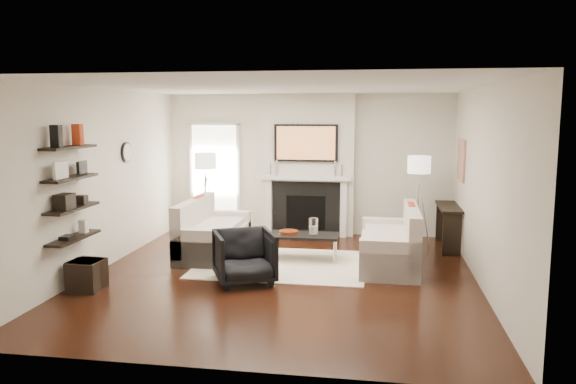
# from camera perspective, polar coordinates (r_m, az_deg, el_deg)

# --- Properties ---
(room_envelope) EXTENTS (6.00, 6.00, 6.00)m
(room_envelope) POSITION_cam_1_polar(r_m,az_deg,el_deg) (7.91, -0.69, 0.83)
(room_envelope) COLOR black
(room_envelope) RESTS_ON ground
(chimney_breast) EXTENTS (1.80, 0.25, 2.70)m
(chimney_breast) POSITION_cam_1_polar(r_m,az_deg,el_deg) (10.74, 1.93, 2.76)
(chimney_breast) COLOR silver
(chimney_breast) RESTS_ON floor
(fireplace_surround) EXTENTS (1.30, 0.02, 1.04)m
(fireplace_surround) POSITION_cam_1_polar(r_m,az_deg,el_deg) (10.71, 1.82, -1.73)
(fireplace_surround) COLOR black
(fireplace_surround) RESTS_ON floor
(firebox) EXTENTS (0.75, 0.02, 0.65)m
(firebox) POSITION_cam_1_polar(r_m,az_deg,el_deg) (10.72, 1.82, -2.11)
(firebox) COLOR black
(firebox) RESTS_ON floor
(mantel_pilaster_l) EXTENTS (0.12, 0.08, 1.10)m
(mantel_pilaster_l) POSITION_cam_1_polar(r_m,az_deg,el_deg) (10.79, -1.99, -1.50)
(mantel_pilaster_l) COLOR white
(mantel_pilaster_l) RESTS_ON floor
(mantel_pilaster_r) EXTENTS (0.12, 0.08, 1.10)m
(mantel_pilaster_r) POSITION_cam_1_polar(r_m,az_deg,el_deg) (10.61, 5.66, -1.70)
(mantel_pilaster_r) COLOR white
(mantel_pilaster_r) RESTS_ON floor
(mantel_shelf) EXTENTS (1.70, 0.18, 0.07)m
(mantel_shelf) POSITION_cam_1_polar(r_m,az_deg,el_deg) (10.58, 1.80, 1.42)
(mantel_shelf) COLOR white
(mantel_shelf) RESTS_ON chimney_breast
(tv_body) EXTENTS (1.20, 0.06, 0.70)m
(tv_body) POSITION_cam_1_polar(r_m,az_deg,el_deg) (10.55, 1.84, 5.00)
(tv_body) COLOR black
(tv_body) RESTS_ON chimney_breast
(tv_screen) EXTENTS (1.10, 0.00, 0.62)m
(tv_screen) POSITION_cam_1_polar(r_m,az_deg,el_deg) (10.51, 1.81, 4.99)
(tv_screen) COLOR #BF723F
(tv_screen) RESTS_ON tv_body
(candlestick_l_tall) EXTENTS (0.04, 0.04, 0.30)m
(candlestick_l_tall) POSITION_cam_1_polar(r_m,az_deg,el_deg) (10.65, -1.12, 2.47)
(candlestick_l_tall) COLOR silver
(candlestick_l_tall) RESTS_ON mantel_shelf
(candlestick_l_short) EXTENTS (0.04, 0.04, 0.24)m
(candlestick_l_short) POSITION_cam_1_polar(r_m,az_deg,el_deg) (10.68, -1.81, 2.32)
(candlestick_l_short) COLOR silver
(candlestick_l_short) RESTS_ON mantel_shelf
(candlestick_r_tall) EXTENTS (0.04, 0.04, 0.30)m
(candlestick_r_tall) POSITION_cam_1_polar(r_m,az_deg,el_deg) (10.51, 4.79, 2.37)
(candlestick_r_tall) COLOR silver
(candlestick_r_tall) RESTS_ON mantel_shelf
(candlestick_r_short) EXTENTS (0.04, 0.04, 0.24)m
(candlestick_r_short) POSITION_cam_1_polar(r_m,az_deg,el_deg) (10.51, 5.50, 2.20)
(candlestick_r_short) COLOR silver
(candlestick_r_short) RESTS_ON mantel_shelf
(hallway_panel) EXTENTS (0.90, 0.02, 2.10)m
(hallway_panel) POSITION_cam_1_polar(r_m,az_deg,el_deg) (11.25, -7.39, 1.41)
(hallway_panel) COLOR white
(hallway_panel) RESTS_ON floor
(door_trim_l) EXTENTS (0.06, 0.06, 2.16)m
(door_trim_l) POSITION_cam_1_polar(r_m,az_deg,el_deg) (11.38, -9.74, 1.43)
(door_trim_l) COLOR white
(door_trim_l) RESTS_ON floor
(door_trim_r) EXTENTS (0.06, 0.06, 2.16)m
(door_trim_r) POSITION_cam_1_polar(r_m,az_deg,el_deg) (11.10, -5.05, 1.35)
(door_trim_r) COLOR white
(door_trim_r) RESTS_ON floor
(door_trim_top) EXTENTS (1.02, 0.06, 0.06)m
(door_trim_top) POSITION_cam_1_polar(r_m,az_deg,el_deg) (11.16, -7.53, 6.91)
(door_trim_top) COLOR white
(door_trim_top) RESTS_ON wall_back
(rug) EXTENTS (2.60, 2.00, 0.01)m
(rug) POSITION_cam_1_polar(r_m,az_deg,el_deg) (8.82, -0.66, -7.33)
(rug) COLOR beige
(rug) RESTS_ON floor
(loveseat_left_base) EXTENTS (0.85, 1.80, 0.42)m
(loveseat_left_base) POSITION_cam_1_polar(r_m,az_deg,el_deg) (9.42, -7.52, -5.10)
(loveseat_left_base) COLOR beige
(loveseat_left_base) RESTS_ON floor
(loveseat_left_back) EXTENTS (0.18, 1.80, 0.80)m
(loveseat_left_back) POSITION_cam_1_polar(r_m,az_deg,el_deg) (9.46, -9.51, -3.14)
(loveseat_left_back) COLOR beige
(loveseat_left_back) RESTS_ON floor
(loveseat_left_arm_n) EXTENTS (0.85, 0.18, 0.60)m
(loveseat_left_arm_n) POSITION_cam_1_polar(r_m,az_deg,el_deg) (8.65, -9.08, -5.72)
(loveseat_left_arm_n) COLOR beige
(loveseat_left_arm_n) RESTS_ON floor
(loveseat_left_arm_s) EXTENTS (0.85, 0.18, 0.60)m
(loveseat_left_arm_s) POSITION_cam_1_polar(r_m,az_deg,el_deg) (10.16, -6.23, -3.58)
(loveseat_left_arm_s) COLOR beige
(loveseat_left_arm_s) RESTS_ON floor
(loveseat_left_cushion) EXTENTS (0.63, 1.44, 0.10)m
(loveseat_left_cushion) POSITION_cam_1_polar(r_m,az_deg,el_deg) (9.35, -7.26, -3.56)
(loveseat_left_cushion) COLOR beige
(loveseat_left_cushion) RESTS_ON loveseat_left_base
(pillow_left_orange) EXTENTS (0.10, 0.42, 0.42)m
(pillow_left_orange) POSITION_cam_1_polar(r_m,az_deg,el_deg) (9.70, -8.97, -1.61)
(pillow_left_orange) COLOR #B13315
(pillow_left_orange) RESTS_ON loveseat_left_cushion
(pillow_left_charcoal) EXTENTS (0.10, 0.40, 0.40)m
(pillow_left_charcoal) POSITION_cam_1_polar(r_m,az_deg,el_deg) (9.14, -10.13, -2.30)
(pillow_left_charcoal) COLOR black
(pillow_left_charcoal) RESTS_ON loveseat_left_cushion
(loveseat_right_base) EXTENTS (0.85, 1.80, 0.42)m
(loveseat_right_base) POSITION_cam_1_polar(r_m,az_deg,el_deg) (8.78, 10.19, -6.14)
(loveseat_right_base) COLOR beige
(loveseat_right_base) RESTS_ON floor
(loveseat_right_back) EXTENTS (0.18, 1.80, 0.80)m
(loveseat_right_back) POSITION_cam_1_polar(r_m,az_deg,el_deg) (8.72, 12.45, -4.17)
(loveseat_right_back) COLOR beige
(loveseat_right_back) RESTS_ON floor
(loveseat_right_arm_n) EXTENTS (0.85, 0.18, 0.60)m
(loveseat_right_arm_n) POSITION_cam_1_polar(r_m,az_deg,el_deg) (7.98, 10.31, -6.94)
(loveseat_right_arm_n) COLOR beige
(loveseat_right_arm_n) RESTS_ON floor
(loveseat_right_arm_s) EXTENTS (0.85, 0.18, 0.60)m
(loveseat_right_arm_s) POSITION_cam_1_polar(r_m,az_deg,el_deg) (9.55, 10.13, -4.43)
(loveseat_right_arm_s) COLOR beige
(loveseat_right_arm_s) RESTS_ON floor
(loveseat_right_cushion) EXTENTS (0.63, 1.44, 0.10)m
(loveseat_right_cushion) POSITION_cam_1_polar(r_m,az_deg,el_deg) (8.72, 9.91, -4.48)
(loveseat_right_cushion) COLOR beige
(loveseat_right_cushion) RESTS_ON loveseat_right_base
(pillow_right_orange) EXTENTS (0.10, 0.42, 0.42)m
(pillow_right_orange) POSITION_cam_1_polar(r_m,az_deg,el_deg) (8.98, 12.39, -2.49)
(pillow_right_orange) COLOR #B13315
(pillow_right_orange) RESTS_ON loveseat_right_cushion
(pillow_right_charcoal) EXTENTS (0.10, 0.40, 0.40)m
(pillow_right_charcoal) POSITION_cam_1_polar(r_m,az_deg,el_deg) (8.39, 12.61, -3.31)
(pillow_right_charcoal) COLOR black
(pillow_right_charcoal) RESTS_ON loveseat_right_cushion
(coffee_table) EXTENTS (1.10, 0.55, 0.04)m
(coffee_table) POSITION_cam_1_polar(r_m,az_deg,el_deg) (8.99, 1.64, -4.44)
(coffee_table) COLOR black
(coffee_table) RESTS_ON floor
(coffee_leg_nw) EXTENTS (0.02, 0.02, 0.38)m
(coffee_leg_nw) POSITION_cam_1_polar(r_m,az_deg,el_deg) (8.90, -1.76, -5.95)
(coffee_leg_nw) COLOR silver
(coffee_leg_nw) RESTS_ON floor
(coffee_leg_ne) EXTENTS (0.02, 0.02, 0.38)m
(coffee_leg_ne) POSITION_cam_1_polar(r_m,az_deg,el_deg) (8.77, 4.70, -6.18)
(coffee_leg_ne) COLOR silver
(coffee_leg_ne) RESTS_ON floor
(coffee_leg_sw) EXTENTS (0.02, 0.02, 0.38)m
(coffee_leg_sw) POSITION_cam_1_polar(r_m,az_deg,el_deg) (9.32, -1.25, -5.30)
(coffee_leg_sw) COLOR silver
(coffee_leg_sw) RESTS_ON floor
(coffee_leg_se) EXTENTS (0.02, 0.02, 0.38)m
(coffee_leg_se) POSITION_cam_1_polar(r_m,az_deg,el_deg) (9.20, 4.92, -5.51)
(coffee_leg_se) COLOR silver
(coffee_leg_se) RESTS_ON floor
(hurricane_glass) EXTENTS (0.15, 0.15, 0.26)m
(hurricane_glass) POSITION_cam_1_polar(r_m,az_deg,el_deg) (8.94, 2.60, -3.47)
(hurricane_glass) COLOR white
(hurricane_glass) RESTS_ON coffee_table
(hurricane_candle) EXTENTS (0.09, 0.09, 0.13)m
(hurricane_candle) POSITION_cam_1_polar(r_m,az_deg,el_deg) (8.95, 2.60, -3.87)
(hurricane_candle) COLOR white
(hurricane_candle) RESTS_ON coffee_table
(copper_bowl) EXTENTS (0.31, 0.31, 0.05)m
(copper_bowl) POSITION_cam_1_polar(r_m,az_deg,el_deg) (9.01, 0.06, -4.10)
(copper_bowl) COLOR #A4411B
(copper_bowl) RESTS_ON coffee_table
(armchair) EXTENTS (1.02, 0.99, 0.80)m
(armchair) POSITION_cam_1_polar(r_m,az_deg,el_deg) (7.84, -4.44, -6.32)
(armchair) COLOR black
(armchair) RESTS_ON floor
(lamp_left_post) EXTENTS (0.02, 0.02, 1.20)m
(lamp_left_post) POSITION_cam_1_polar(r_m,az_deg,el_deg) (10.72, -8.30, -1.37)
(lamp_left_post) COLOR silver
(lamp_left_post) RESTS_ON floor
(lamp_left_shade) EXTENTS (0.40, 0.40, 0.30)m
(lamp_left_shade) POSITION_cam_1_polar(r_m,az_deg,el_deg) (10.62, -8.39, 3.16)
(lamp_left_shade) COLOR white
(lamp_left_shade) RESTS_ON lamp_left_post
(lamp_left_leg_a) EXTENTS (0.25, 0.02, 1.23)m
(lamp_left_leg_a) POSITION_cam_1_polar(r_m,az_deg,el_deg) (10.69, -7.74, -1.39)
(lamp_left_leg_a) COLOR silver
(lamp_left_leg_a) RESTS_ON floor
(lamp_left_leg_b) EXTENTS (0.14, 0.22, 1.23)m
(lamp_left_leg_b) POSITION_cam_1_polar(r_m,az_deg,el_deg) (10.83, -8.43, -1.28)
(lamp_left_leg_b) COLOR silver
(lamp_left_leg_b) RESTS_ON floor
(lamp_left_leg_c) EXTENTS (0.14, 0.22, 1.23)m
(lamp_left_leg_c) POSITION_cam_1_polar(r_m,az_deg,el_deg) (10.65, -8.73, -1.45)
(lamp_left_leg_c) COLOR silver
(lamp_left_leg_c) RESTS_ON floor
(lamp_right_post) EXTENTS (0.02, 0.02, 1.20)m
(lamp_right_post) POSITION_cam_1_polar(r_m,az_deg,el_deg) (10.13, 13.03, -2.06)
(lamp_right_post) COLOR silver
(lamp_right_post) RESTS_ON floor
(lamp_right_shade) EXTENTS (0.40, 0.40, 0.30)m
(lamp_right_shade) POSITION_cam_1_polar(r_m,az_deg,el_deg) (10.02, 13.18, 2.73)
(lamp_right_shade) COLOR white
(lamp_right_shade) RESTS_ON lamp_right_post
(lamp_right_leg_a) EXTENTS (0.25, 0.02, 1.23)m
(lamp_right_leg_a) POSITION_cam_1_polar(r_m,az_deg,el_deg) (10.14, 13.65, -2.07)
(lamp_right_leg_a) COLOR silver
(lamp_right_leg_a) RESTS_ON floor
(lamp_right_leg_b) EXTENTS (0.14, 0.22, 1.23)m
(lamp_right_leg_b) POSITION_cam_1_polar(r_m,az_deg,el_deg) (10.22, 12.69, -1.96)
(lamp_right_leg_b) COLOR silver
(lamp_right_leg_b) RESTS_ON floor
(lamp_right_leg_c) EXTENTS (0.14, 0.22, 1.23)m
(lamp_right_leg_c) POSITION_cam_1_polar(r_m,az_deg,el_deg) (10.03, 12.75, -2.15)
(lamp_right_leg_c) COLOR silver
(lamp_right_leg_c) RESTS_ON floor
(console_top) EXTENTS (0.35, 1.20, 0.04)m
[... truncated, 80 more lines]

